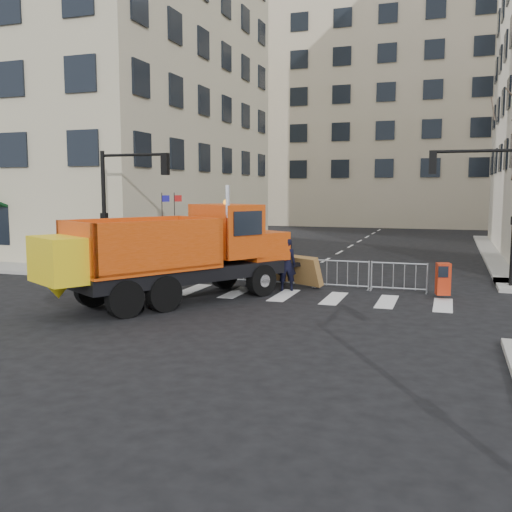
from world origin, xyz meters
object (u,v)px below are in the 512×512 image
(cop_a, at_px, (286,264))
(cop_b, at_px, (254,265))
(plow_truck, at_px, (175,251))
(worker, at_px, (90,250))
(cop_c, at_px, (251,267))
(newspaper_box, at_px, (443,279))

(cop_a, xyz_separation_m, cop_b, (-1.46, 0.57, -0.14))
(plow_truck, distance_m, cop_b, 4.20)
(cop_b, distance_m, worker, 7.81)
(cop_c, relative_size, newspaper_box, 1.47)
(cop_c, bearing_deg, newspaper_box, 151.32)
(plow_truck, xyz_separation_m, worker, (-6.30, 4.26, -0.60))
(cop_a, xyz_separation_m, newspaper_box, (5.54, 0.19, -0.29))
(cop_c, relative_size, worker, 0.83)
(cop_c, xyz_separation_m, worker, (-7.75, 0.72, 0.32))
(plow_truck, relative_size, cop_a, 5.06)
(cop_b, distance_m, cop_c, 0.30)
(plow_truck, xyz_separation_m, newspaper_box, (8.49, 3.44, -1.03))
(cop_b, xyz_separation_m, cop_c, (-0.04, -0.29, -0.04))
(cop_a, distance_m, cop_b, 1.57)
(cop_c, bearing_deg, worker, -33.25)
(plow_truck, relative_size, cop_b, 5.88)
(plow_truck, relative_size, cop_c, 6.19)
(cop_c, bearing_deg, plow_truck, 39.69)
(plow_truck, height_order, cop_b, plow_truck)
(plow_truck, relative_size, newspaper_box, 9.11)
(cop_a, relative_size, newspaper_box, 1.80)
(worker, height_order, newspaper_box, worker)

